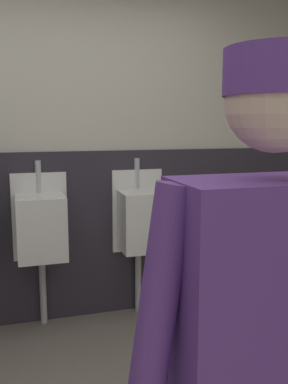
# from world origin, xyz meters

# --- Properties ---
(wall_back) EXTENTS (4.62, 0.12, 2.87)m
(wall_back) POSITION_xyz_m (0.00, 1.70, 1.43)
(wall_back) COLOR beige
(wall_back) RESTS_ON ground_plane
(wainscot_band_back) EXTENTS (4.02, 0.03, 1.30)m
(wainscot_band_back) POSITION_xyz_m (0.00, 1.63, 0.65)
(wainscot_band_back) COLOR #2D2833
(wainscot_band_back) RESTS_ON ground_plane
(urinal_middle) EXTENTS (0.40, 0.34, 1.24)m
(urinal_middle) POSITION_xyz_m (-0.16, 1.48, 0.78)
(urinal_middle) COLOR white
(urinal_middle) RESTS_ON ground_plane
(urinal_right) EXTENTS (0.40, 0.34, 1.24)m
(urinal_right) POSITION_xyz_m (0.59, 1.48, 0.78)
(urinal_right) COLOR white
(urinal_right) RESTS_ON ground_plane
(person) EXTENTS (0.70, 0.60, 1.67)m
(person) POSITION_xyz_m (0.28, -0.68, 1.00)
(person) COLOR #2D3342
(person) RESTS_ON ground_plane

